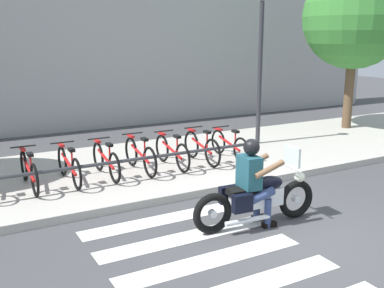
# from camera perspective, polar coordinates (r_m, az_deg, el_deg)

# --- Properties ---
(ground_plane) EXTENTS (48.00, 48.00, 0.00)m
(ground_plane) POSITION_cam_1_polar(r_m,az_deg,el_deg) (7.22, 12.52, -11.47)
(ground_plane) COLOR #424244
(sidewalk) EXTENTS (24.00, 4.40, 0.15)m
(sidewalk) POSITION_cam_1_polar(r_m,az_deg,el_deg) (10.69, -3.24, -2.48)
(sidewalk) COLOR #B7B2A8
(sidewalk) RESTS_ON ground
(crosswalk_stripe_1) EXTENTS (2.80, 0.40, 0.01)m
(crosswalk_stripe_1) POSITION_cam_1_polar(r_m,az_deg,el_deg) (5.85, 6.74, -17.45)
(crosswalk_stripe_1) COLOR white
(crosswalk_stripe_1) RESTS_ON ground
(crosswalk_stripe_2) EXTENTS (2.80, 0.40, 0.01)m
(crosswalk_stripe_2) POSITION_cam_1_polar(r_m,az_deg,el_deg) (6.43, 2.48, -14.33)
(crosswalk_stripe_2) COLOR white
(crosswalk_stripe_2) RESTS_ON ground
(crosswalk_stripe_3) EXTENTS (2.80, 0.40, 0.01)m
(crosswalk_stripe_3) POSITION_cam_1_polar(r_m,az_deg,el_deg) (7.06, -0.97, -11.70)
(crosswalk_stripe_3) COLOR white
(crosswalk_stripe_3) RESTS_ON ground
(crosswalk_stripe_4) EXTENTS (2.80, 0.40, 0.01)m
(crosswalk_stripe_4) POSITION_cam_1_polar(r_m,az_deg,el_deg) (7.71, -3.79, -9.46)
(crosswalk_stripe_4) COLOR white
(crosswalk_stripe_4) RESTS_ON ground
(motorcycle) EXTENTS (2.23, 0.68, 1.25)m
(motorcycle) POSITION_cam_1_polar(r_m,az_deg,el_deg) (7.41, 8.16, -6.72)
(motorcycle) COLOR black
(motorcycle) RESTS_ON ground
(rider) EXTENTS (0.65, 0.57, 1.45)m
(rider) POSITION_cam_1_polar(r_m,az_deg,el_deg) (7.25, 7.73, -4.07)
(rider) COLOR #1E4C59
(rider) RESTS_ON ground
(bicycle_1) EXTENTS (0.48, 1.72, 0.76)m
(bicycle_1) POSITION_cam_1_polar(r_m,az_deg,el_deg) (9.19, -19.80, -3.20)
(bicycle_1) COLOR black
(bicycle_1) RESTS_ON sidewalk
(bicycle_2) EXTENTS (0.48, 1.71, 0.75)m
(bicycle_2) POSITION_cam_1_polar(r_m,az_deg,el_deg) (9.32, -15.20, -2.64)
(bicycle_2) COLOR black
(bicycle_2) RESTS_ON sidewalk
(bicycle_3) EXTENTS (0.48, 1.65, 0.76)m
(bicycle_3) POSITION_cam_1_polar(r_m,az_deg,el_deg) (9.52, -10.77, -2.06)
(bicycle_3) COLOR black
(bicycle_3) RESTS_ON sidewalk
(bicycle_4) EXTENTS (0.48, 1.67, 0.79)m
(bicycle_4) POSITION_cam_1_polar(r_m,az_deg,el_deg) (9.76, -6.54, -1.44)
(bicycle_4) COLOR black
(bicycle_4) RESTS_ON sidewalk
(bicycle_5) EXTENTS (0.48, 1.65, 0.77)m
(bicycle_5) POSITION_cam_1_polar(r_m,az_deg,el_deg) (10.07, -2.54, -0.96)
(bicycle_5) COLOR black
(bicycle_5) RESTS_ON sidewalk
(bicycle_6) EXTENTS (0.48, 1.60, 0.79)m
(bicycle_6) POSITION_cam_1_polar(r_m,az_deg,el_deg) (10.41, 1.21, -0.43)
(bicycle_6) COLOR black
(bicycle_6) RESTS_ON sidewalk
(bicycle_7) EXTENTS (0.48, 1.57, 0.73)m
(bicycle_7) POSITION_cam_1_polar(r_m,az_deg,el_deg) (10.81, 4.69, -0.08)
(bicycle_7) COLOR black
(bicycle_7) RESTS_ON sidewalk
(bike_rack) EXTENTS (5.92, 0.07, 0.49)m
(bike_rack) POSITION_cam_1_polar(r_m,az_deg,el_deg) (9.11, -7.43, -2.11)
(bike_rack) COLOR #333338
(bike_rack) RESTS_ON sidewalk
(street_lamp) EXTENTS (0.28, 0.28, 4.14)m
(street_lamp) POSITION_cam_1_polar(r_m,az_deg,el_deg) (12.18, 8.59, 11.03)
(street_lamp) COLOR #2D2D33
(street_lamp) RESTS_ON ground
(tree_near_rack) EXTENTS (3.14, 3.14, 5.13)m
(tree_near_rack) POSITION_cam_1_polar(r_m,az_deg,el_deg) (15.07, 19.77, 14.74)
(tree_near_rack) COLOR brown
(tree_near_rack) RESTS_ON ground
(building_backdrop) EXTENTS (24.00, 1.20, 6.87)m
(building_backdrop) POSITION_cam_1_polar(r_m,az_deg,el_deg) (15.63, -12.82, 14.69)
(building_backdrop) COLOR #A3A3A3
(building_backdrop) RESTS_ON ground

